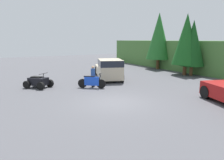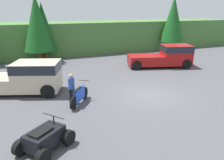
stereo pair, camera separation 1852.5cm
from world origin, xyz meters
name	(u,v)px [view 2 (the right image)]	position (x,y,z in m)	size (l,w,h in m)	color
ground_plane	(150,95)	(0.00, 0.00, 0.00)	(80.00, 80.00, 0.00)	#4C4C51
hillside_backdrop	(82,37)	(0.00, 16.00, 1.81)	(44.00, 6.00, 3.61)	#477538
tree_mid_left	(37,23)	(-5.40, 11.73, 3.79)	(2.84, 2.84, 6.44)	brown
tree_mid_right	(43,27)	(-4.87, 12.12, 3.37)	(2.52, 2.52, 5.72)	brown
tree_right	(173,19)	(10.51, 12.07, 3.87)	(2.90, 2.90, 6.59)	brown
pickup_truck_red	(166,55)	(5.11, 5.59, 1.03)	(5.95, 3.59, 1.98)	maroon
pickup_truck_second	(22,77)	(-7.17, 3.44, 1.04)	(6.34, 4.00, 1.98)	beige
dirt_bike	(79,96)	(-4.33, 0.40, 0.49)	(1.45, 1.81, 1.17)	black
quad_atv	(45,139)	(-6.56, -3.22, 0.46)	(2.35, 2.27, 1.17)	black
rider_person	(71,87)	(-4.69, 0.67, 0.93)	(0.50, 0.50, 1.71)	black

